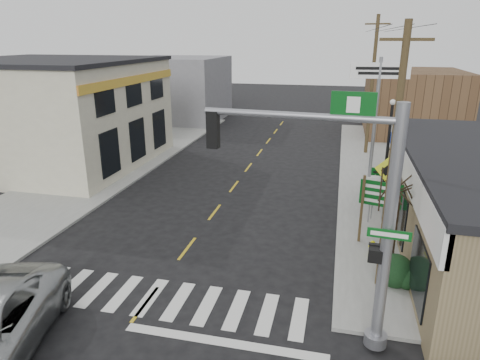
% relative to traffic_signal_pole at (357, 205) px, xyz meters
% --- Properties ---
extents(ground, '(140.00, 140.00, 0.00)m').
position_rel_traffic_signal_pole_xyz_m(ground, '(-6.37, 0.44, -4.27)').
color(ground, black).
rests_on(ground, ground).
extents(sidewalk_right, '(6.00, 38.00, 0.13)m').
position_rel_traffic_signal_pole_xyz_m(sidewalk_right, '(2.63, 13.44, -4.20)').
color(sidewalk_right, gray).
rests_on(sidewalk_right, ground).
extents(sidewalk_left, '(6.00, 38.00, 0.13)m').
position_rel_traffic_signal_pole_xyz_m(sidewalk_left, '(-15.37, 13.44, -4.20)').
color(sidewalk_left, gray).
rests_on(sidewalk_left, ground).
extents(center_line, '(0.12, 56.00, 0.01)m').
position_rel_traffic_signal_pole_xyz_m(center_line, '(-6.37, 8.44, -4.26)').
color(center_line, gold).
rests_on(center_line, ground).
extents(crosswalk, '(11.00, 2.20, 0.01)m').
position_rel_traffic_signal_pole_xyz_m(crosswalk, '(-6.37, 0.84, -4.26)').
color(crosswalk, silver).
rests_on(crosswalk, ground).
extents(left_building, '(12.00, 12.00, 6.80)m').
position_rel_traffic_signal_pole_xyz_m(left_building, '(-19.37, 14.44, -0.87)').
color(left_building, beige).
rests_on(left_building, ground).
extents(bldg_distant_right, '(8.00, 10.00, 5.60)m').
position_rel_traffic_signal_pole_xyz_m(bldg_distant_right, '(5.63, 30.44, -1.47)').
color(bldg_distant_right, brown).
rests_on(bldg_distant_right, ground).
extents(bldg_distant_left, '(9.00, 10.00, 6.40)m').
position_rel_traffic_signal_pole_xyz_m(bldg_distant_left, '(-17.37, 32.44, -1.07)').
color(bldg_distant_left, gray).
rests_on(bldg_distant_left, ground).
extents(traffic_signal_pole, '(5.50, 0.40, 6.96)m').
position_rel_traffic_signal_pole_xyz_m(traffic_signal_pole, '(0.00, 0.00, 0.00)').
color(traffic_signal_pole, gray).
rests_on(traffic_signal_pole, sidewalk_right).
extents(guide_sign, '(1.67, 0.14, 2.92)m').
position_rel_traffic_signal_pole_xyz_m(guide_sign, '(1.23, 6.48, -2.25)').
color(guide_sign, '#493B22').
rests_on(guide_sign, sidewalk_right).
extents(fire_hydrant, '(0.20, 0.20, 0.63)m').
position_rel_traffic_signal_pole_xyz_m(fire_hydrant, '(1.02, 5.35, -3.79)').
color(fire_hydrant, '#C2C900').
rests_on(fire_hydrant, sidewalk_right).
extents(ped_crossing_sign, '(1.19, 0.08, 3.06)m').
position_rel_traffic_signal_pole_xyz_m(ped_crossing_sign, '(1.67, 9.06, -2.07)').
color(ped_crossing_sign, gray).
rests_on(ped_crossing_sign, sidewalk_right).
extents(lamp_post, '(0.70, 0.55, 5.36)m').
position_rel_traffic_signal_pole_xyz_m(lamp_post, '(1.89, 11.28, -1.02)').
color(lamp_post, black).
rests_on(lamp_post, sidewalk_right).
extents(dance_center_sign, '(3.36, 0.21, 7.14)m').
position_rel_traffic_signal_pole_xyz_m(dance_center_sign, '(1.44, 15.82, 1.21)').
color(dance_center_sign, gray).
rests_on(dance_center_sign, sidewalk_right).
extents(bare_tree, '(2.22, 2.22, 4.45)m').
position_rel_traffic_signal_pole_xyz_m(bare_tree, '(1.60, 4.29, -0.64)').
color(bare_tree, black).
rests_on(bare_tree, sidewalk_right).
extents(shrub_front, '(1.22, 1.22, 0.91)m').
position_rel_traffic_signal_pole_xyz_m(shrub_front, '(1.68, 3.47, -3.68)').
color(shrub_front, '#143317').
rests_on(shrub_front, sidewalk_right).
extents(shrub_back, '(1.21, 1.21, 0.91)m').
position_rel_traffic_signal_pole_xyz_m(shrub_back, '(4.63, 9.45, -3.68)').
color(shrub_back, black).
rests_on(shrub_back, sidewalk_right).
extents(utility_pole_near, '(1.51, 0.23, 8.69)m').
position_rel_traffic_signal_pole_xyz_m(utility_pole_near, '(1.13, 3.26, 0.32)').
color(utility_pole_near, '#4C3626').
rests_on(utility_pole_near, sidewalk_right).
extents(utility_pole_far, '(1.69, 0.25, 9.70)m').
position_rel_traffic_signal_pole_xyz_m(utility_pole_far, '(1.44, 21.86, 0.84)').
color(utility_pole_far, '#40341E').
rests_on(utility_pole_far, sidewalk_right).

